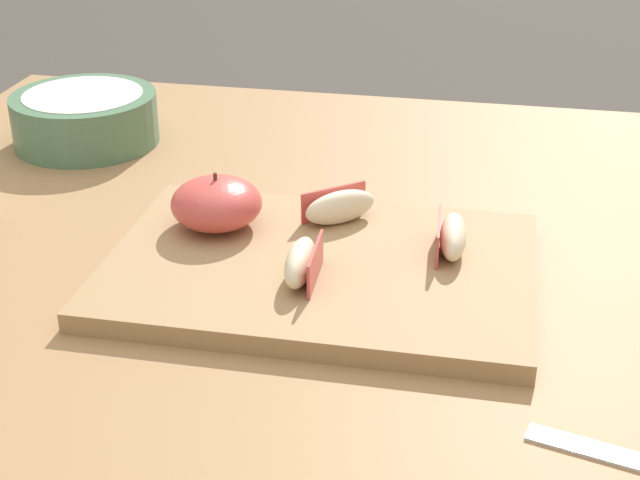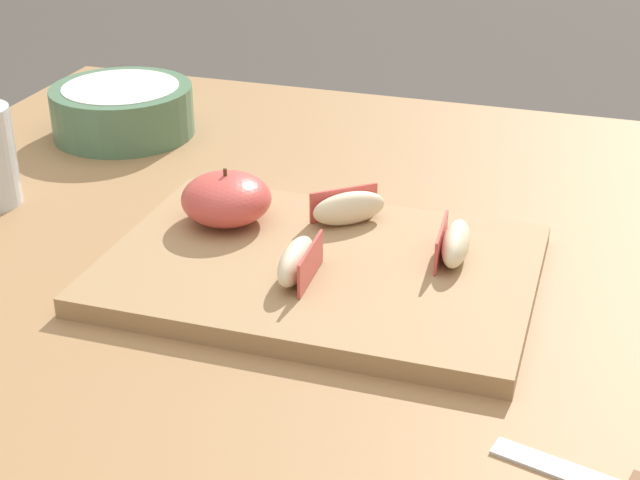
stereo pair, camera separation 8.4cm
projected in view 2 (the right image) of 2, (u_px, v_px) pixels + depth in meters
name	position (u px, v px, depth m)	size (l,w,h in m)	color
dining_table	(360.00, 366.00, 0.92)	(1.15, 1.00, 0.77)	#9E754C
cutting_board	(320.00, 269.00, 0.85)	(0.38, 0.27, 0.02)	#A37F56
apple_half_skin_up	(226.00, 199.00, 0.91)	(0.09, 0.09, 0.05)	#D14C47
apple_wedge_middle	(455.00, 243.00, 0.84)	(0.03, 0.08, 0.03)	beige
apple_wedge_right	(297.00, 261.00, 0.81)	(0.03, 0.07, 0.03)	beige
apple_wedge_front	(349.00, 208.00, 0.91)	(0.07, 0.07, 0.03)	beige
ceramic_fruit_bowl	(123.00, 109.00, 1.17)	(0.17, 0.17, 0.06)	#4C7556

